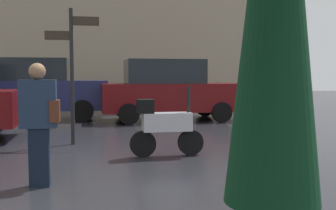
{
  "coord_description": "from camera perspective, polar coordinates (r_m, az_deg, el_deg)",
  "views": [
    {
      "loc": [
        0.8,
        -2.16,
        1.44
      ],
      "look_at": [
        2.13,
        4.64,
        0.91
      ],
      "focal_mm": 42.81,
      "sensor_mm": 36.0,
      "label": 1
    }
  ],
  "objects": [
    {
      "name": "parked_scooter",
      "position": [
        7.03,
        -0.49,
        -2.89
      ],
      "size": [
        1.32,
        0.32,
        1.23
      ],
      "rotation": [
        0.0,
        0.0,
        0.34
      ],
      "color": "black",
      "rests_on": "ground"
    },
    {
      "name": "folded_patio_umbrella_near",
      "position": [
        1.31,
        14.99,
        11.8
      ],
      "size": [
        0.51,
        0.51,
        2.51
      ],
      "color": "black",
      "rests_on": "ground"
    },
    {
      "name": "street_signpost",
      "position": [
        8.42,
        -13.51,
        5.95
      ],
      "size": [
        1.08,
        0.08,
        2.77
      ],
      "color": "black",
      "rests_on": "ground"
    },
    {
      "name": "parked_car_right",
      "position": [
        13.28,
        -18.52,
        2.21
      ],
      "size": [
        4.41,
        1.84,
        1.94
      ],
      "rotation": [
        0.0,
        0.0,
        0.15
      ],
      "color": "#1E234C",
      "rests_on": "ground"
    },
    {
      "name": "parked_car_distant",
      "position": [
        12.58,
        0.05,
        2.17
      ],
      "size": [
        4.29,
        2.01,
        1.9
      ],
      "rotation": [
        0.0,
        0.0,
        2.92
      ],
      "color": "#590C0F",
      "rests_on": "ground"
    },
    {
      "name": "pedestrian_with_bag",
      "position": [
        5.35,
        -17.81,
        -1.64
      ],
      "size": [
        0.49,
        0.24,
        1.59
      ],
      "rotation": [
        0.0,
        0.0,
        3.34
      ],
      "color": "black",
      "rests_on": "ground"
    }
  ]
}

